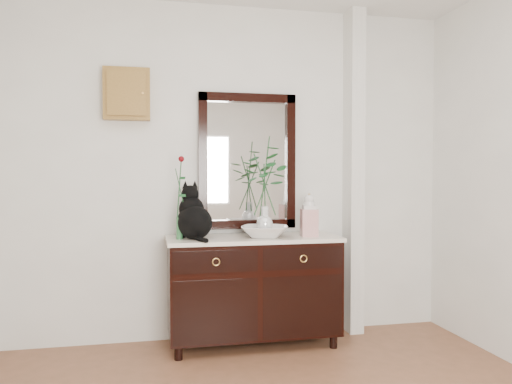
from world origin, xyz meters
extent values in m
cube|color=silver|center=(0.00, 1.98, 1.35)|extent=(3.60, 0.04, 2.70)
cube|color=silver|center=(1.00, 1.90, 1.35)|extent=(0.12, 0.20, 2.70)
cube|color=black|center=(0.10, 1.73, 0.46)|extent=(1.30, 0.50, 0.82)
cube|color=silver|center=(0.10, 1.73, 0.83)|extent=(1.33, 0.52, 0.03)
cube|color=black|center=(0.10, 1.97, 1.44)|extent=(0.80, 0.06, 1.10)
cube|color=white|center=(0.10, 1.98, 1.44)|extent=(0.66, 0.01, 0.96)
cube|color=brown|center=(-0.85, 1.94, 1.95)|extent=(0.35, 0.10, 0.40)
imported|color=silver|center=(0.18, 1.67, 0.89)|extent=(0.45, 0.45, 0.09)
camera|label=1|loc=(-0.69, -2.04, 1.33)|focal=35.00mm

